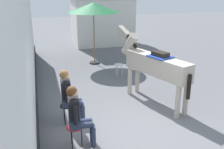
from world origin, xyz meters
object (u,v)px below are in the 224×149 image
at_px(saddled_horse_center, 154,64).
at_px(cafe_parasol, 93,8).
at_px(seated_visitor_far, 69,94).
at_px(seated_visitor_near, 77,114).
at_px(spare_stool_white, 119,66).

relative_size(saddled_horse_center, cafe_parasol, 1.11).
relative_size(seated_visitor_far, saddled_horse_center, 0.49).
height_order(seated_visitor_near, spare_stool_white, seated_visitor_near).
height_order(seated_visitor_far, cafe_parasol, cafe_parasol).
bearing_deg(spare_stool_white, seated_visitor_near, -117.69).
bearing_deg(seated_visitor_far, seated_visitor_near, -88.05).
height_order(seated_visitor_near, seated_visitor_far, same).
bearing_deg(seated_visitor_far, spare_stool_white, 54.04).
bearing_deg(cafe_parasol, seated_visitor_far, -108.98).
height_order(seated_visitor_far, saddled_horse_center, saddled_horse_center).
distance_m(seated_visitor_near, cafe_parasol, 6.45).
bearing_deg(saddled_horse_center, seated_visitor_near, -145.77).
relative_size(cafe_parasol, spare_stool_white, 5.61).
relative_size(seated_visitor_far, cafe_parasol, 0.54).
bearing_deg(spare_stool_white, seated_visitor_far, -125.96).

